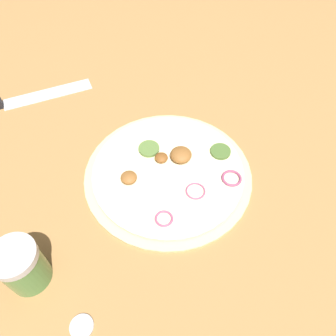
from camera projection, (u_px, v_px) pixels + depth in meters
ground_plane at (168, 174)px, 0.59m from camera, size 3.00×3.00×0.00m
pizza at (168, 172)px, 0.59m from camera, size 0.30×0.30×0.03m
spice_jar at (22, 266)px, 0.45m from camera, size 0.06×0.06×0.08m
loose_cap at (81, 326)px, 0.43m from camera, size 0.03×0.03×0.01m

